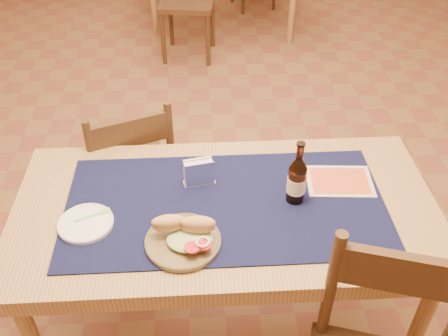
{
  "coord_description": "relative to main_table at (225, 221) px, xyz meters",
  "views": [
    {
      "loc": [
        -0.08,
        -2.16,
        2.05
      ],
      "look_at": [
        0.0,
        -0.7,
        0.85
      ],
      "focal_mm": 40.0,
      "sensor_mm": 36.0,
      "label": 1
    }
  ],
  "objects": [
    {
      "name": "main_table",
      "position": [
        0.0,
        0.0,
        0.0
      ],
      "size": [
        1.6,
        0.8,
        0.75
      ],
      "color": "#A4834D",
      "rests_on": "ground"
    },
    {
      "name": "placemat",
      "position": [
        0.0,
        0.0,
        0.09
      ],
      "size": [
        1.2,
        0.6,
        0.01
      ],
      "primitive_type": "cube",
      "color": "black",
      "rests_on": "main_table"
    },
    {
      "name": "baseboard",
      "position": [
        0.0,
        0.8,
        -0.62
      ],
      "size": [
        6.0,
        7.0,
        0.1
      ],
      "color": "#412C17",
      "rests_on": "ground"
    },
    {
      "name": "chair_main_far",
      "position": [
        -0.44,
        0.58,
        -0.2
      ],
      "size": [
        0.53,
        0.53,
        0.9
      ],
      "color": "#412C17",
      "rests_on": "ground"
    },
    {
      "name": "sandwich_plate",
      "position": [
        -0.15,
        -0.18,
        0.12
      ],
      "size": [
        0.26,
        0.26,
        0.1
      ],
      "color": "brown",
      "rests_on": "placemat"
    },
    {
      "name": "side_plate",
      "position": [
        -0.51,
        -0.08,
        0.1
      ],
      "size": [
        0.2,
        0.2,
        0.02
      ],
      "color": "white",
      "rests_on": "placemat"
    },
    {
      "name": "fork",
      "position": [
        -0.48,
        -0.04,
        0.1
      ],
      "size": [
        0.13,
        0.07,
        0.0
      ],
      "color": "#89DC78",
      "rests_on": "side_plate"
    },
    {
      "name": "beer_bottle",
      "position": [
        0.26,
        0.01,
        0.19
      ],
      "size": [
        0.07,
        0.07,
        0.26
      ],
      "color": "#401D0B",
      "rests_on": "placemat"
    },
    {
      "name": "napkin_holder",
      "position": [
        -0.1,
        0.13,
        0.14
      ],
      "size": [
        0.13,
        0.07,
        0.11
      ],
      "color": "white",
      "rests_on": "placemat"
    },
    {
      "name": "menu_card",
      "position": [
        0.46,
        0.1,
        0.09
      ],
      "size": [
        0.27,
        0.21,
        0.01
      ],
      "color": "beige",
      "rests_on": "placemat"
    }
  ]
}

